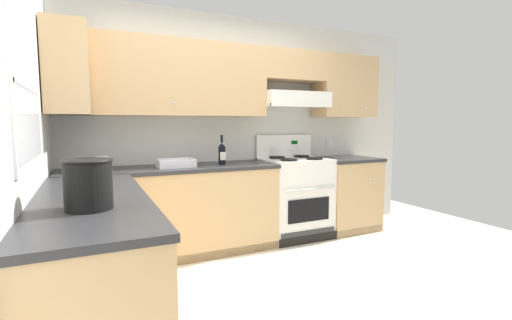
{
  "coord_description": "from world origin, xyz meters",
  "views": [
    {
      "loc": [
        -1.25,
        -2.36,
        1.35
      ],
      "look_at": [
        0.18,
        0.7,
        1.0
      ],
      "focal_mm": 25.34,
      "sensor_mm": 36.0,
      "label": 1
    }
  ],
  "objects_px": {
    "stove": "(295,196)",
    "wine_bottle": "(222,153)",
    "bowl": "(176,164)",
    "bucket": "(88,183)",
    "paper_towel_roll": "(102,163)"
  },
  "relations": [
    {
      "from": "stove",
      "to": "paper_towel_roll",
      "type": "xyz_separation_m",
      "value": [
        -2.09,
        0.01,
        0.5
      ]
    },
    {
      "from": "wine_bottle",
      "to": "bowl",
      "type": "bearing_deg",
      "value": -179.63
    },
    {
      "from": "wine_bottle",
      "to": "bowl",
      "type": "distance_m",
      "value": 0.5
    },
    {
      "from": "bowl",
      "to": "bucket",
      "type": "height_order",
      "value": "bucket"
    },
    {
      "from": "wine_bottle",
      "to": "bowl",
      "type": "height_order",
      "value": "wine_bottle"
    },
    {
      "from": "wine_bottle",
      "to": "paper_towel_roll",
      "type": "height_order",
      "value": "wine_bottle"
    },
    {
      "from": "wine_bottle",
      "to": "paper_towel_roll",
      "type": "distance_m",
      "value": 1.17
    },
    {
      "from": "bucket",
      "to": "stove",
      "type": "bearing_deg",
      "value": 36.08
    },
    {
      "from": "paper_towel_roll",
      "to": "bowl",
      "type": "bearing_deg",
      "value": -3.57
    },
    {
      "from": "stove",
      "to": "wine_bottle",
      "type": "height_order",
      "value": "wine_bottle"
    },
    {
      "from": "bucket",
      "to": "bowl",
      "type": "bearing_deg",
      "value": 63.22
    },
    {
      "from": "stove",
      "to": "bowl",
      "type": "distance_m",
      "value": 1.48
    },
    {
      "from": "stove",
      "to": "wine_bottle",
      "type": "relative_size",
      "value": 3.85
    },
    {
      "from": "bowl",
      "to": "bucket",
      "type": "xyz_separation_m",
      "value": [
        -0.8,
        -1.58,
        0.11
      ]
    },
    {
      "from": "bucket",
      "to": "paper_towel_roll",
      "type": "relative_size",
      "value": 1.96
    }
  ]
}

